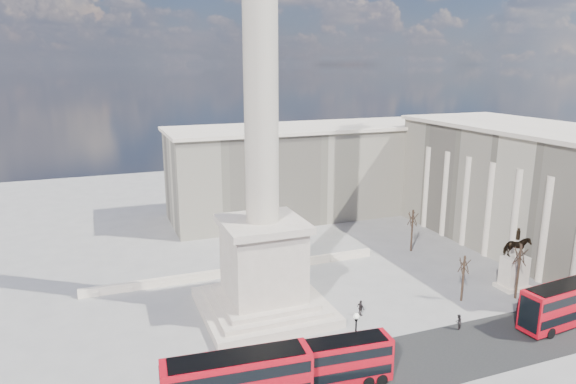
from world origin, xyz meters
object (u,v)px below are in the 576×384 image
Objects in this scene: red_bus_a at (238,381)px; victorian_lamp at (356,338)px; red_bus_b at (333,363)px; nelsons_column at (262,202)px; equestrian_statue at (514,268)px; red_bus_c at (568,303)px; pedestrian_standing at (458,322)px; pedestrian_crossing at (361,308)px; pedestrian_walking at (519,306)px.

victorian_lamp is at bearing 10.96° from red_bus_a.
victorian_lamp is (2.74, 1.08, 1.23)m from red_bus_b.
equestrian_statue is at bearing -9.78° from nelsons_column.
red_bus_b is at bearing -85.58° from nelsons_column.
victorian_lamp is at bearing 174.12° from red_bus_c.
pedestrian_standing is at bearing -155.33° from equestrian_statue.
victorian_lamp is (11.28, 1.21, 0.92)m from red_bus_a.
pedestrian_crossing is at bearing 36.96° from red_bus_a.
equestrian_statue reaches higher than victorian_lamp.
pedestrian_walking is at bearing 120.04° from red_bus_c.
red_bus_b is at bearing -158.49° from victorian_lamp.
pedestrian_standing is at bearing -32.57° from nelsons_column.
nelsons_column is at bearing 162.26° from pedestrian_walking.
nelsons_column is at bearing 69.95° from red_bus_a.
victorian_lamp is 3.48× the size of pedestrian_standing.
red_bus_a reaches higher than red_bus_b.
red_bus_a is (-7.33, -15.79, -10.35)m from nelsons_column.
victorian_lamp reaches higher than pedestrian_standing.
red_bus_a reaches higher than pedestrian_standing.
pedestrian_standing is (-11.50, 3.31, -1.68)m from red_bus_c.
red_bus_c is 6.68× the size of pedestrian_walking.
red_bus_b is at bearing -165.06° from pedestrian_walking.
victorian_lamp is 23.26m from pedestrian_walking.
red_bus_b is 5.94× the size of pedestrian_walking.
victorian_lamp is (3.95, -14.59, -9.43)m from nelsons_column.
nelsons_column is at bearing 147.96° from red_bus_c.
victorian_lamp is at bearing -161.43° from equestrian_statue.
red_bus_c is at bearing 131.47° from pedestrian_standing.
pedestrian_walking is (-4.52, -5.59, -1.85)m from equestrian_statue.
red_bus_b is at bearing 176.35° from red_bus_c.
nelsons_column is at bearing 99.34° from red_bus_b.
red_bus_c is at bearing 6.38° from red_bus_a.
equestrian_statue is (38.63, 10.40, 0.19)m from red_bus_a.
victorian_lamp is 28.86m from equestrian_statue.
red_bus_a is 20.27m from pedestrian_crossing.
red_bus_a is 7.22× the size of pedestrian_standing.
red_bus_c is 9.59m from equestrian_statue.
victorian_lamp is at bearing 26.43° from red_bus_b.
pedestrian_standing is (18.00, -11.50, -12.07)m from nelsons_column.
pedestrian_crossing is (9.78, -5.05, -12.00)m from nelsons_column.
victorian_lamp reaches higher than red_bus_a.
pedestrian_standing is at bearing 158.57° from red_bus_c.
pedestrian_crossing is at bearing -70.60° from pedestrian_standing.
red_bus_c is at bearing -100.80° from equestrian_statue.
pedestrian_walking is (22.84, 3.60, -2.58)m from victorian_lamp.
equestrian_statue is 21.59m from pedestrian_crossing.
red_bus_a reaches higher than red_bus_c.
victorian_lamp is at bearing -20.10° from pedestrian_standing.
red_bus_c is at bearing -132.46° from pedestrian_crossing.
red_bus_c is (29.50, -14.81, -10.39)m from nelsons_column.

